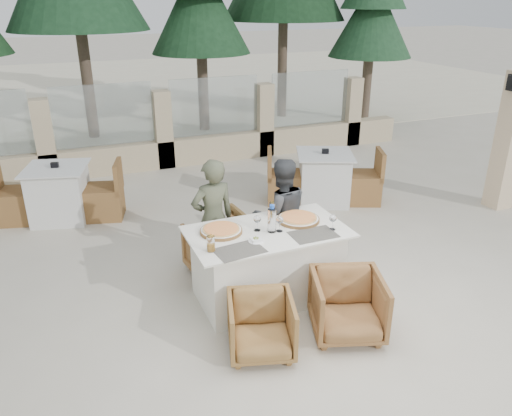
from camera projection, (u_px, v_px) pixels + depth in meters
name	position (u px, v px, depth m)	size (l,w,h in m)	color
ground	(271.00, 299.00, 5.24)	(80.00, 80.00, 0.00)	beige
sand_patch	(104.00, 88.00, 17.13)	(30.00, 16.00, 0.01)	beige
perimeter_wall_far	(163.00, 124.00, 9.00)	(10.00, 0.34, 1.60)	tan
lantern_pillar	(509.00, 142.00, 7.18)	(0.34, 0.34, 2.00)	beige
pine_centre	(200.00, 17.00, 10.90)	(2.20, 2.20, 5.00)	#1C4324
pine_far_right	(371.00, 27.00, 11.82)	(1.98, 1.98, 4.50)	#214B2A
dining_table	(267.00, 264.00, 5.15)	(1.60, 0.90, 0.77)	white
placemat_near_left	(239.00, 251.00, 4.60)	(0.45, 0.30, 0.00)	#5A564D
placemat_near_right	(313.00, 234.00, 4.91)	(0.45, 0.30, 0.00)	#56524A
pizza_left	(221.00, 230.00, 4.95)	(0.42, 0.42, 0.05)	#F95A21
pizza_right	(298.00, 218.00, 5.21)	(0.44, 0.44, 0.06)	#F65A21
water_bottle	(272.00, 218.00, 4.92)	(0.08, 0.08, 0.29)	#A2BBD5
wine_glass_centre	(257.00, 222.00, 4.96)	(0.08, 0.08, 0.18)	white
wine_glass_near	(280.00, 223.00, 4.95)	(0.08, 0.08, 0.18)	white
wine_glass_corner	(333.00, 221.00, 4.98)	(0.08, 0.08, 0.18)	silver
beer_glass_left	(211.00, 244.00, 4.57)	(0.08, 0.08, 0.15)	orange
beer_glass_right	(273.00, 209.00, 5.31)	(0.08, 0.08, 0.15)	gold
olive_dish	(256.00, 239.00, 4.77)	(0.11, 0.11, 0.04)	white
armchair_far_left	(218.00, 250.00, 5.63)	(0.63, 0.65, 0.59)	olive
armchair_far_right	(268.00, 231.00, 5.99)	(0.71, 0.73, 0.66)	olive
armchair_near_left	(261.00, 326.00, 4.38)	(0.57, 0.59, 0.53)	olive
armchair_near_right	(347.00, 306.00, 4.61)	(0.64, 0.66, 0.60)	olive
diner_left	(213.00, 219.00, 5.46)	(0.50, 0.33, 1.37)	#4E533C
diner_right	(281.00, 216.00, 5.58)	(0.65, 0.51, 1.34)	#3D3F42
bg_table_a	(59.00, 194.00, 6.99)	(1.64, 0.82, 0.77)	silver
bg_table_b	(324.00, 178.00, 7.59)	(1.64, 0.82, 0.77)	silver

